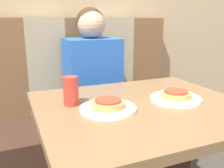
{
  "coord_description": "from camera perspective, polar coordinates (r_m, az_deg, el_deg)",
  "views": [
    {
      "loc": [
        -0.49,
        -0.84,
        1.11
      ],
      "look_at": [
        0.0,
        0.32,
        0.78
      ],
      "focal_mm": 40.0,
      "sensor_mm": 36.0,
      "label": 1
    }
  ],
  "objects": [
    {
      "name": "plate_left",
      "position": [
        0.95,
        -0.9,
        -5.63
      ],
      "size": [
        0.22,
        0.22,
        0.01
      ],
      "color": "white",
      "rests_on": "dining_table"
    },
    {
      "name": "person",
      "position": [
        1.59,
        -4.58,
        3.53
      ],
      "size": [
        0.33,
        0.25,
        0.7
      ],
      "color": "#2356B2",
      "rests_on": "booth_seat"
    },
    {
      "name": "pizza_right",
      "position": [
        1.1,
        14.4,
        -2.28
      ],
      "size": [
        0.13,
        0.13,
        0.03
      ],
      "color": "#C68E47",
      "rests_on": "plate_right"
    },
    {
      "name": "booth_backrest",
      "position": [
        1.79,
        -6.69,
        4.51
      ],
      "size": [
        1.27,
        0.09,
        0.64
      ],
      "color": "brown",
      "rests_on": "booth_seat"
    },
    {
      "name": "plate_right",
      "position": [
        1.1,
        14.33,
        -3.28
      ],
      "size": [
        0.22,
        0.22,
        0.01
      ],
      "color": "white",
      "rests_on": "dining_table"
    },
    {
      "name": "drinking_cup",
      "position": [
        1.01,
        -9.37,
        -1.58
      ],
      "size": [
        0.06,
        0.06,
        0.12
      ],
      "color": "#B23328",
      "rests_on": "dining_table"
    },
    {
      "name": "dining_table",
      "position": [
        1.07,
        6.89,
        -10.53
      ],
      "size": [
        0.84,
        0.73,
        0.78
      ],
      "color": "brown",
      "rests_on": "ground_plane"
    },
    {
      "name": "pizza_left",
      "position": [
        0.95,
        -0.9,
        -4.49
      ],
      "size": [
        0.13,
        0.13,
        0.03
      ],
      "color": "#C68E47",
      "rests_on": "plate_left"
    },
    {
      "name": "booth_seat",
      "position": [
        1.79,
        -4.18,
        -14.58
      ],
      "size": [
        1.27,
        0.51,
        0.48
      ],
      "color": "#382319",
      "rests_on": "ground_plane"
    }
  ]
}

